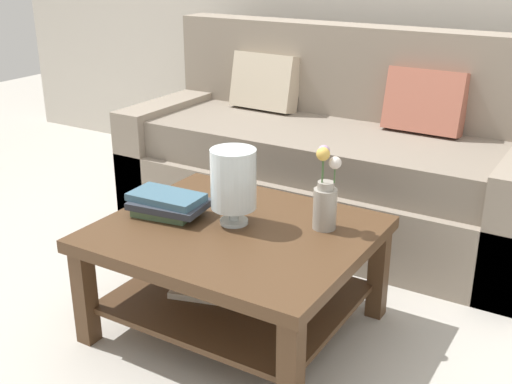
{
  "coord_description": "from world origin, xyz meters",
  "views": [
    {
      "loc": [
        1.23,
        -2.15,
        1.47
      ],
      "look_at": [
        0.0,
        -0.12,
        0.55
      ],
      "focal_mm": 44.75,
      "sensor_mm": 36.0,
      "label": 1
    }
  ],
  "objects_px": {
    "couch": "(331,160)",
    "flower_pitcher": "(325,197)",
    "coffee_table": "(236,256)",
    "book_stack_main": "(167,204)",
    "glass_hurricane_vase": "(233,181)"
  },
  "relations": [
    {
      "from": "couch",
      "to": "coffee_table",
      "type": "height_order",
      "value": "couch"
    },
    {
      "from": "glass_hurricane_vase",
      "to": "flower_pitcher",
      "type": "xyz_separation_m",
      "value": [
        0.32,
        0.14,
        -0.05
      ]
    },
    {
      "from": "couch",
      "to": "flower_pitcher",
      "type": "height_order",
      "value": "couch"
    },
    {
      "from": "couch",
      "to": "book_stack_main",
      "type": "bearing_deg",
      "value": -98.19
    },
    {
      "from": "couch",
      "to": "coffee_table",
      "type": "bearing_deg",
      "value": -83.47
    },
    {
      "from": "coffee_table",
      "to": "book_stack_main",
      "type": "bearing_deg",
      "value": -174.38
    },
    {
      "from": "glass_hurricane_vase",
      "to": "coffee_table",
      "type": "bearing_deg",
      "value": -50.49
    },
    {
      "from": "book_stack_main",
      "to": "glass_hurricane_vase",
      "type": "height_order",
      "value": "glass_hurricane_vase"
    },
    {
      "from": "glass_hurricane_vase",
      "to": "flower_pitcher",
      "type": "height_order",
      "value": "flower_pitcher"
    },
    {
      "from": "couch",
      "to": "glass_hurricane_vase",
      "type": "distance_m",
      "value": 1.17
    },
    {
      "from": "book_stack_main",
      "to": "glass_hurricane_vase",
      "type": "distance_m",
      "value": 0.31
    },
    {
      "from": "couch",
      "to": "glass_hurricane_vase",
      "type": "bearing_deg",
      "value": -84.79
    },
    {
      "from": "glass_hurricane_vase",
      "to": "flower_pitcher",
      "type": "bearing_deg",
      "value": 23.64
    },
    {
      "from": "coffee_table",
      "to": "book_stack_main",
      "type": "relative_size",
      "value": 3.12
    },
    {
      "from": "coffee_table",
      "to": "glass_hurricane_vase",
      "type": "relative_size",
      "value": 3.34
    }
  ]
}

